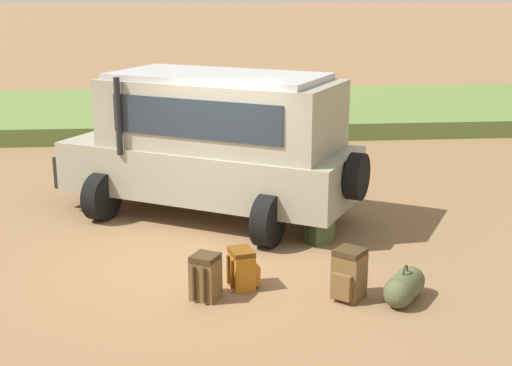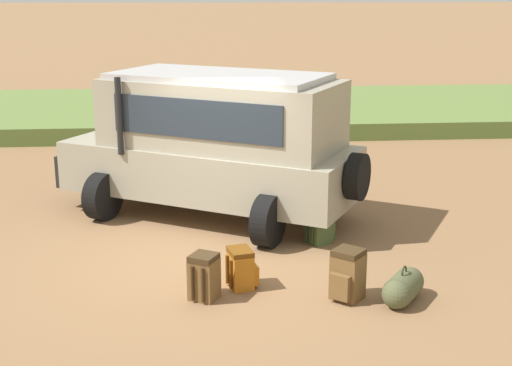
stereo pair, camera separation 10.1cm
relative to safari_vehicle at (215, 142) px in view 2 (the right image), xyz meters
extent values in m
plane|color=olive|center=(-0.32, -1.95, -1.29)|extent=(320.00, 320.00, 0.00)
cube|color=#5B7538|center=(-0.32, 9.26, -1.07)|extent=(120.00, 7.00, 0.44)
cube|color=gray|center=(-0.09, 0.05, -0.47)|extent=(5.20, 4.08, 0.84)
cube|color=gray|center=(0.12, -0.07, 0.50)|extent=(4.20, 3.45, 1.10)
cube|color=#232D38|center=(-1.20, 0.69, 0.45)|extent=(0.82, 1.38, 0.77)
cube|color=#232D38|center=(-0.32, -0.85, 0.55)|extent=(2.57, 1.49, 0.60)
cube|color=#232D38|center=(0.57, 0.71, 0.55)|extent=(2.57, 1.49, 0.60)
cube|color=#B7B7B7|center=(0.08, -0.04, 1.10)|extent=(3.83, 3.18, 0.10)
cube|color=black|center=(-2.33, 1.33, -0.64)|extent=(0.94, 1.48, 0.56)
cylinder|color=black|center=(-1.53, -0.24, 0.50)|extent=(0.10, 0.10, 1.25)
cylinder|color=black|center=(-1.89, -0.03, -0.89)|extent=(0.64, 0.83, 0.80)
cylinder|color=black|center=(-0.93, 1.65, -0.89)|extent=(0.64, 0.83, 0.80)
cylinder|color=black|center=(0.75, -1.54, -0.89)|extent=(0.64, 0.83, 0.80)
cylinder|color=black|center=(1.71, 0.14, -0.89)|extent=(0.64, 0.83, 0.80)
cylinder|color=black|center=(2.16, -1.23, -0.32)|extent=(0.56, 0.75, 0.74)
cube|color=#B26619|center=(0.24, -3.04, -1.06)|extent=(0.35, 0.45, 0.46)
cube|color=#B26619|center=(0.40, -3.00, -1.12)|extent=(0.15, 0.31, 0.25)
cube|color=#62380E|center=(0.24, -3.04, -0.81)|extent=(0.36, 0.43, 0.07)
cylinder|color=#62380E|center=(0.07, -2.98, -1.06)|extent=(0.04, 0.04, 0.39)
cylinder|color=#62380E|center=(0.11, -3.16, -1.06)|extent=(0.04, 0.04, 0.39)
cube|color=brown|center=(-0.24, -3.36, -1.03)|extent=(0.43, 0.42, 0.52)
cube|color=brown|center=(-0.15, -3.19, -1.10)|extent=(0.25, 0.19, 0.29)
cube|color=#3A2A16|center=(-0.24, -3.36, -0.74)|extent=(0.42, 0.43, 0.07)
cylinder|color=#3A2A16|center=(-0.39, -3.47, -1.03)|extent=(0.04, 0.04, 0.45)
cylinder|color=#3A2A16|center=(-0.26, -3.54, -1.03)|extent=(0.04, 0.04, 0.45)
cube|color=brown|center=(1.56, -3.50, -1.00)|extent=(0.48, 0.47, 0.59)
cube|color=brown|center=(1.43, -3.65, -1.07)|extent=(0.25, 0.24, 0.32)
cube|color=#3A2A16|center=(1.56, -3.50, -0.67)|extent=(0.47, 0.47, 0.07)
cylinder|color=#3A2A16|center=(1.73, -3.42, -1.00)|extent=(0.04, 0.04, 0.50)
cylinder|color=#3A2A16|center=(1.61, -3.32, -1.00)|extent=(0.04, 0.04, 0.50)
cube|color=#42562D|center=(1.53, -1.47, -1.05)|extent=(0.42, 0.42, 0.49)
cube|color=#42562D|center=(1.70, -1.38, -1.11)|extent=(0.18, 0.25, 0.27)
cube|color=#242F19|center=(1.53, -1.47, -0.77)|extent=(0.42, 0.42, 0.07)
cylinder|color=#242F19|center=(1.35, -1.49, -1.05)|extent=(0.04, 0.04, 0.42)
cylinder|color=#242F19|center=(1.41, -1.62, -1.05)|extent=(0.04, 0.04, 0.42)
cylinder|color=#4C5133|center=(2.23, -3.64, -1.11)|extent=(0.57, 0.60, 0.37)
sphere|color=#4C5133|center=(2.36, -3.45, -1.11)|extent=(0.37, 0.37, 0.37)
sphere|color=#4C5133|center=(2.09, -3.83, -1.11)|extent=(0.37, 0.37, 0.37)
torus|color=#2D301E|center=(2.23, -3.64, -0.90)|extent=(0.11, 0.15, 0.16)
camera|label=1|loc=(-0.36, -11.65, 2.52)|focal=50.00mm
camera|label=2|loc=(-0.26, -11.65, 2.52)|focal=50.00mm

